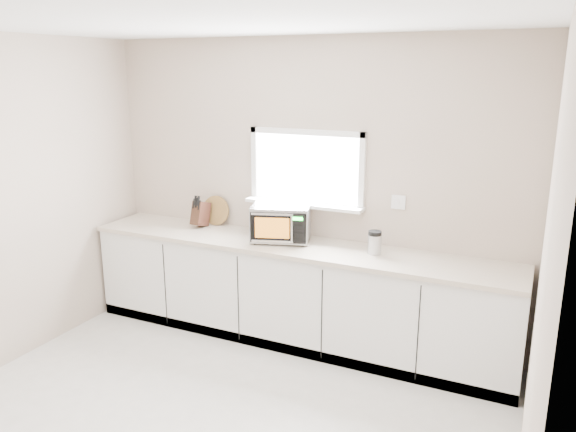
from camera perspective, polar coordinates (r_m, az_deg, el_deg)
The scene contains 7 objects.
back_wall at distance 5.12m, azimuth 1.94°, elevation 2.83°, with size 4.00×0.17×2.70m.
cabinets at distance 5.13m, azimuth 0.53°, elevation -7.93°, with size 3.92×0.60×0.88m, color silver.
countertop at distance 4.97m, azimuth 0.49°, elevation -3.07°, with size 3.92×0.64×0.04m, color beige.
microwave at distance 5.02m, azimuth -0.70°, elevation -0.59°, with size 0.60×0.53×0.33m.
knife_block at distance 5.52m, azimuth -8.88°, elevation 0.29°, with size 0.12×0.23×0.32m.
cutting_board at distance 5.57m, azimuth -7.35°, elevation 0.56°, with size 0.29×0.29×0.02m, color olive.
coffee_grinder at distance 4.73m, azimuth 8.79°, elevation -2.65°, with size 0.12×0.12×0.20m.
Camera 1 is at (1.97, -2.61, 2.42)m, focal length 35.00 mm.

